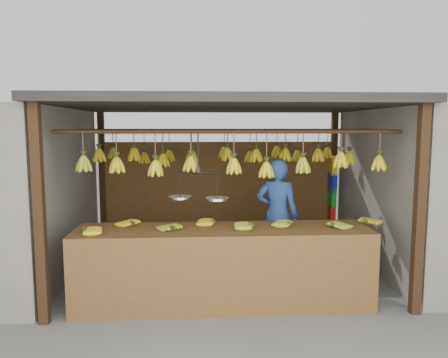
{
  "coord_description": "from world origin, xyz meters",
  "views": [
    {
      "loc": [
        -0.39,
        -5.98,
        2.05
      ],
      "look_at": [
        0.0,
        0.3,
        1.3
      ],
      "focal_mm": 35.0,
      "sensor_mm": 36.0,
      "label": 1
    }
  ],
  "objects": [
    {
      "name": "stall",
      "position": [
        0.0,
        0.33,
        1.97
      ],
      "size": [
        4.3,
        3.3,
        2.4
      ],
      "color": "black",
      "rests_on": "ground"
    },
    {
      "name": "bag_bundles",
      "position": [
        1.94,
        1.35,
        0.97
      ],
      "size": [
        0.08,
        0.26,
        1.21
      ],
      "color": "yellow",
      "rests_on": "ground"
    },
    {
      "name": "balance_scale",
      "position": [
        -0.38,
        -1.0,
        1.28
      ],
      "size": [
        0.69,
        0.39,
        0.78
      ],
      "color": "black",
      "rests_on": "ground"
    },
    {
      "name": "ground",
      "position": [
        0.0,
        0.0,
        0.0
      ],
      "size": [
        80.0,
        80.0,
        0.0
      ],
      "primitive_type": "plane",
      "color": "#5B5B57"
    },
    {
      "name": "hanging_bananas",
      "position": [
        0.01,
        -0.0,
        1.63
      ],
      "size": [
        3.61,
        2.25,
        0.4
      ],
      "color": "#92A523",
      "rests_on": "ground"
    },
    {
      "name": "vendor",
      "position": [
        0.74,
        0.03,
        0.81
      ],
      "size": [
        0.7,
        0.59,
        1.62
      ],
      "primitive_type": "imported",
      "rotation": [
        0.0,
        0.0,
        2.74
      ],
      "color": "#3359A5",
      "rests_on": "ground"
    },
    {
      "name": "counter",
      "position": [
        -0.09,
        -1.23,
        0.71
      ],
      "size": [
        3.55,
        0.77,
        0.96
      ],
      "color": "brown",
      "rests_on": "ground"
    }
  ]
}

